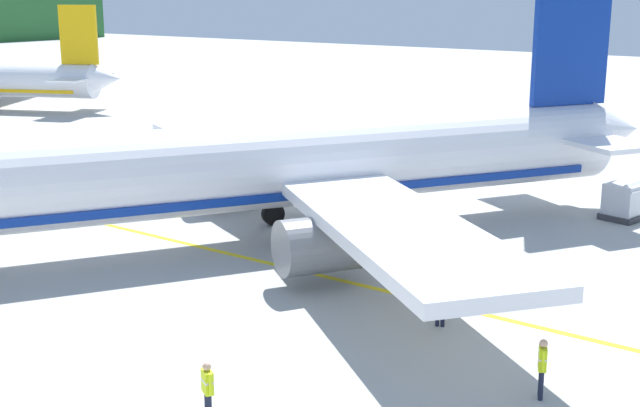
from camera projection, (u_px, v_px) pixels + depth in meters
name	position (u px, v px, depth m)	size (l,w,h in m)	color
airliner_foreground	(272.00, 168.00, 38.05)	(37.44, 31.78, 11.90)	white
cargo_container_near	(624.00, 202.00, 42.26)	(2.05, 2.05, 1.93)	#333338
crew_marshaller	(542.00, 364.00, 23.60)	(0.58, 0.40, 1.76)	#191E33
crew_loader_left	(448.00, 266.00, 32.32)	(0.34, 0.61, 1.62)	#191E33
crew_loader_right	(208.00, 387.00, 22.30)	(0.42, 0.56, 1.70)	#191E33
crew_supervisor	(441.00, 300.00, 28.76)	(0.37, 0.60, 1.61)	#191E33
apron_guide_line	(322.00, 276.00, 34.09)	(0.30, 60.00, 0.01)	yellow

